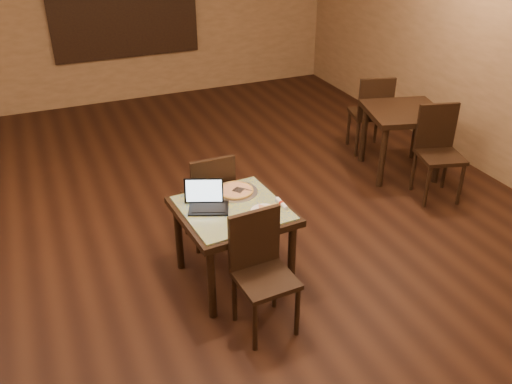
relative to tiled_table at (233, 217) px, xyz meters
name	(u,v)px	position (x,y,z in m)	size (l,w,h in m)	color
ground	(194,270)	(-0.31, 0.26, -0.66)	(10.00, 10.00, 0.00)	black
wall_back	(91,10)	(-0.31, 5.26, 0.84)	(8.00, 0.02, 3.00)	#98754D
mural	(124,5)	(0.19, 5.22, 0.89)	(2.34, 0.05, 1.64)	#255189
tiled_table	(233,217)	(0.00, 0.00, 0.00)	(0.99, 0.99, 0.76)	black
chair_main_near	(261,265)	(-0.01, -0.61, -0.09)	(0.46, 0.46, 1.01)	black
chair_main_far	(210,195)	(0.00, 0.61, -0.10)	(0.44, 0.44, 1.00)	black
laptop	(206,200)	(-0.20, 0.10, 0.16)	(0.40, 0.38, 0.23)	black
plate	(265,211)	(0.22, -0.18, 0.11)	(0.24, 0.24, 0.01)	white
pizza_slice	(265,210)	(0.22, -0.18, 0.13)	(0.19, 0.19, 0.02)	beige
pizza_pan	(235,192)	(0.12, 0.24, 0.11)	(0.40, 0.40, 0.01)	silver
pizza_whole	(235,190)	(0.12, 0.24, 0.12)	(0.33, 0.33, 0.02)	beige
spatula	(238,190)	(0.14, 0.22, 0.13)	(0.09, 0.21, 0.01)	silver
napkin_roll	(282,203)	(0.40, -0.14, 0.12)	(0.04, 0.18, 0.04)	white
other_table_a	(403,121)	(2.69, 1.21, 0.03)	(1.08, 1.08, 0.83)	black
other_table_a_chair_near	(438,146)	(2.72, 0.58, -0.06)	(0.57, 0.57, 1.07)	black
other_table_a_chair_far	(372,110)	(2.67, 1.84, -0.06)	(0.57, 0.57, 1.07)	black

